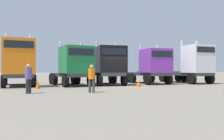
{
  "coord_description": "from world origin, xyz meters",
  "views": [
    {
      "loc": [
        -5.57,
        -17.79,
        1.41
      ],
      "look_at": [
        0.28,
        3.65,
        1.37
      ],
      "focal_mm": 36.75,
      "sensor_mm": 36.0,
      "label": 1
    }
  ],
  "objects_px": {
    "semi_truck_black": "(109,65)",
    "semi_truck_green": "(74,65)",
    "visitor_with_camera": "(28,76)",
    "semi_truck_orange": "(19,63)",
    "visitor_in_hivis": "(92,76)",
    "traffic_cone_mid": "(38,85)",
    "semi_truck_white": "(193,64)",
    "traffic_cone_near": "(138,84)",
    "semi_truck_purple": "(152,66)"
  },
  "relations": [
    {
      "from": "semi_truck_black",
      "to": "semi_truck_green",
      "type": "bearing_deg",
      "value": -87.23
    },
    {
      "from": "visitor_with_camera",
      "to": "semi_truck_orange",
      "type": "bearing_deg",
      "value": -50.98
    },
    {
      "from": "visitor_in_hivis",
      "to": "traffic_cone_mid",
      "type": "distance_m",
      "value": 5.01
    },
    {
      "from": "visitor_with_camera",
      "to": "semi_truck_green",
      "type": "bearing_deg",
      "value": -92.62
    },
    {
      "from": "semi_truck_white",
      "to": "traffic_cone_mid",
      "type": "xyz_separation_m",
      "value": [
        -14.94,
        -2.76,
        -1.64
      ]
    },
    {
      "from": "semi_truck_black",
      "to": "traffic_cone_mid",
      "type": "distance_m",
      "value": 6.74
    },
    {
      "from": "semi_truck_green",
      "to": "traffic_cone_near",
      "type": "xyz_separation_m",
      "value": [
        4.82,
        -2.86,
        -1.49
      ]
    },
    {
      "from": "semi_truck_orange",
      "to": "visitor_in_hivis",
      "type": "bearing_deg",
      "value": 30.0
    },
    {
      "from": "visitor_in_hivis",
      "to": "traffic_cone_mid",
      "type": "height_order",
      "value": "visitor_in_hivis"
    },
    {
      "from": "semi_truck_black",
      "to": "semi_truck_white",
      "type": "height_order",
      "value": "semi_truck_white"
    },
    {
      "from": "semi_truck_purple",
      "to": "semi_truck_white",
      "type": "relative_size",
      "value": 0.9
    },
    {
      "from": "visitor_in_hivis",
      "to": "semi_truck_purple",
      "type": "bearing_deg",
      "value": 179.99
    },
    {
      "from": "semi_truck_black",
      "to": "semi_truck_purple",
      "type": "relative_size",
      "value": 0.98
    },
    {
      "from": "semi_truck_black",
      "to": "traffic_cone_near",
      "type": "distance_m",
      "value": 3.78
    },
    {
      "from": "visitor_with_camera",
      "to": "semi_truck_purple",
      "type": "bearing_deg",
      "value": -122.98
    },
    {
      "from": "semi_truck_green",
      "to": "semi_truck_purple",
      "type": "relative_size",
      "value": 1.06
    },
    {
      "from": "semi_truck_green",
      "to": "visitor_with_camera",
      "type": "bearing_deg",
      "value": -42.46
    },
    {
      "from": "visitor_in_hivis",
      "to": "traffic_cone_mid",
      "type": "bearing_deg",
      "value": -90.97
    },
    {
      "from": "semi_truck_orange",
      "to": "visitor_in_hivis",
      "type": "height_order",
      "value": "semi_truck_orange"
    },
    {
      "from": "semi_truck_orange",
      "to": "semi_truck_purple",
      "type": "height_order",
      "value": "semi_truck_orange"
    },
    {
      "from": "semi_truck_purple",
      "to": "visitor_in_hivis",
      "type": "relative_size",
      "value": 3.42
    },
    {
      "from": "semi_truck_black",
      "to": "traffic_cone_near",
      "type": "bearing_deg",
      "value": 28.83
    },
    {
      "from": "semi_truck_orange",
      "to": "semi_truck_black",
      "type": "distance_m",
      "value": 7.66
    },
    {
      "from": "semi_truck_green",
      "to": "semi_truck_white",
      "type": "bearing_deg",
      "value": 78.73
    },
    {
      "from": "semi_truck_white",
      "to": "traffic_cone_mid",
      "type": "height_order",
      "value": "semi_truck_white"
    },
    {
      "from": "semi_truck_white",
      "to": "visitor_in_hivis",
      "type": "bearing_deg",
      "value": -66.09
    },
    {
      "from": "semi_truck_orange",
      "to": "visitor_with_camera",
      "type": "xyz_separation_m",
      "value": [
        1.26,
        -5.92,
        -0.95
      ]
    },
    {
      "from": "semi_truck_orange",
      "to": "semi_truck_white",
      "type": "bearing_deg",
      "value": 82.43
    },
    {
      "from": "semi_truck_white",
      "to": "traffic_cone_near",
      "type": "bearing_deg",
      "value": -71.33
    },
    {
      "from": "visitor_with_camera",
      "to": "traffic_cone_near",
      "type": "xyz_separation_m",
      "value": [
        8.06,
        2.84,
        -0.72
      ]
    },
    {
      "from": "semi_truck_green",
      "to": "traffic_cone_mid",
      "type": "relative_size",
      "value": 9.71
    },
    {
      "from": "semi_truck_green",
      "to": "traffic_cone_near",
      "type": "bearing_deg",
      "value": 46.46
    },
    {
      "from": "semi_truck_black",
      "to": "semi_truck_white",
      "type": "relative_size",
      "value": 0.88
    },
    {
      "from": "semi_truck_orange",
      "to": "semi_truck_green",
      "type": "xyz_separation_m",
      "value": [
        4.5,
        -0.22,
        -0.18
      ]
    },
    {
      "from": "visitor_with_camera",
      "to": "traffic_cone_near",
      "type": "bearing_deg",
      "value": -133.62
    },
    {
      "from": "semi_truck_orange",
      "to": "semi_truck_black",
      "type": "xyz_separation_m",
      "value": [
        7.66,
        -0.06,
        -0.14
      ]
    },
    {
      "from": "semi_truck_black",
      "to": "semi_truck_white",
      "type": "bearing_deg",
      "value": 91.05
    },
    {
      "from": "traffic_cone_near",
      "to": "semi_truck_black",
      "type": "bearing_deg",
      "value": 118.9
    },
    {
      "from": "visitor_with_camera",
      "to": "traffic_cone_mid",
      "type": "xyz_separation_m",
      "value": [
        0.36,
        3.27,
        -0.69
      ]
    },
    {
      "from": "semi_truck_white",
      "to": "traffic_cone_mid",
      "type": "distance_m",
      "value": 15.28
    },
    {
      "from": "semi_truck_orange",
      "to": "traffic_cone_near",
      "type": "height_order",
      "value": "semi_truck_orange"
    },
    {
      "from": "semi_truck_black",
      "to": "traffic_cone_mid",
      "type": "relative_size",
      "value": 8.96
    },
    {
      "from": "visitor_in_hivis",
      "to": "visitor_with_camera",
      "type": "relative_size",
      "value": 0.98
    },
    {
      "from": "semi_truck_green",
      "to": "visitor_in_hivis",
      "type": "bearing_deg",
      "value": -8.69
    },
    {
      "from": "semi_truck_black",
      "to": "semi_truck_white",
      "type": "distance_m",
      "value": 8.91
    },
    {
      "from": "semi_truck_purple",
      "to": "traffic_cone_near",
      "type": "relative_size",
      "value": 10.07
    },
    {
      "from": "semi_truck_white",
      "to": "visitor_with_camera",
      "type": "height_order",
      "value": "semi_truck_white"
    },
    {
      "from": "visitor_with_camera",
      "to": "traffic_cone_mid",
      "type": "height_order",
      "value": "visitor_with_camera"
    },
    {
      "from": "semi_truck_orange",
      "to": "traffic_cone_near",
      "type": "xyz_separation_m",
      "value": [
        9.32,
        -3.08,
        -1.68
      ]
    },
    {
      "from": "semi_truck_green",
      "to": "semi_truck_purple",
      "type": "xyz_separation_m",
      "value": [
        7.69,
        0.62,
        -0.01
      ]
    }
  ]
}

